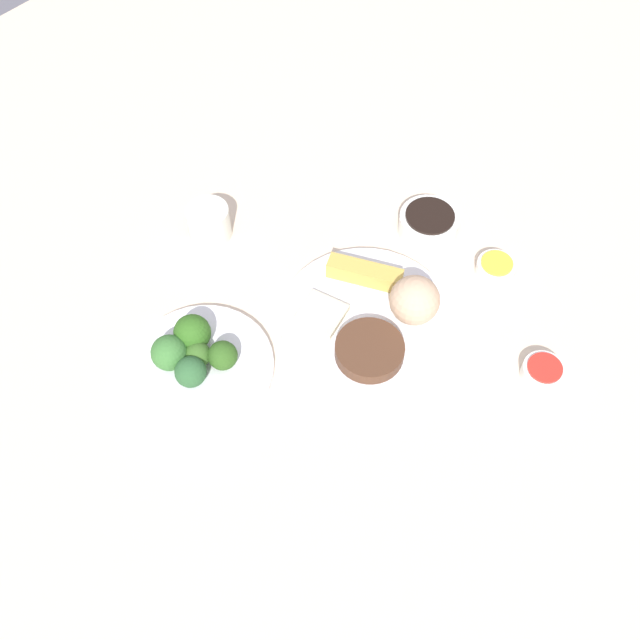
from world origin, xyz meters
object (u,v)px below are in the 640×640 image
(sauce_ramekin_sweet_and_sour, at_px, (543,373))
(teacup, at_px, (209,222))
(main_plate, at_px, (366,318))
(sauce_ramekin_hot_mustard, at_px, (495,268))
(soy_sauce_bowl, at_px, (428,225))
(broccoli_plate, at_px, (201,367))

(sauce_ramekin_sweet_and_sour, relative_size, teacup, 0.88)
(main_plate, relative_size, sauce_ramekin_hot_mustard, 4.32)
(teacup, bearing_deg, soy_sauce_bowl, -48.86)
(main_plate, height_order, sauce_ramekin_sweet_and_sour, sauce_ramekin_sweet_and_sour)
(main_plate, relative_size, soy_sauce_bowl, 2.70)
(main_plate, xyz_separation_m, sauce_ramekin_sweet_and_sour, (0.09, -0.26, 0.00))
(sauce_ramekin_hot_mustard, relative_size, sauce_ramekin_sweet_and_sour, 1.00)
(main_plate, bearing_deg, sauce_ramekin_hot_mustard, -25.35)
(broccoli_plate, height_order, sauce_ramekin_sweet_and_sour, sauce_ramekin_sweet_and_sour)
(soy_sauce_bowl, xyz_separation_m, teacup, (-0.24, 0.27, 0.01))
(teacup, bearing_deg, broccoli_plate, -137.73)
(main_plate, xyz_separation_m, broccoli_plate, (-0.23, 0.13, -0.00))
(main_plate, bearing_deg, soy_sauce_bowl, 9.28)
(sauce_ramekin_sweet_and_sour, bearing_deg, teacup, 102.28)
(sauce_ramekin_hot_mustard, height_order, teacup, teacup)
(soy_sauce_bowl, bearing_deg, broccoli_plate, 167.42)
(soy_sauce_bowl, height_order, sauce_ramekin_hot_mustard, soy_sauce_bowl)
(soy_sauce_bowl, bearing_deg, sauce_ramekin_hot_mustard, -89.43)
(sauce_ramekin_hot_mustard, distance_m, teacup, 0.47)
(broccoli_plate, bearing_deg, teacup, 42.27)
(main_plate, distance_m, soy_sauce_bowl, 0.21)
(main_plate, distance_m, teacup, 0.31)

